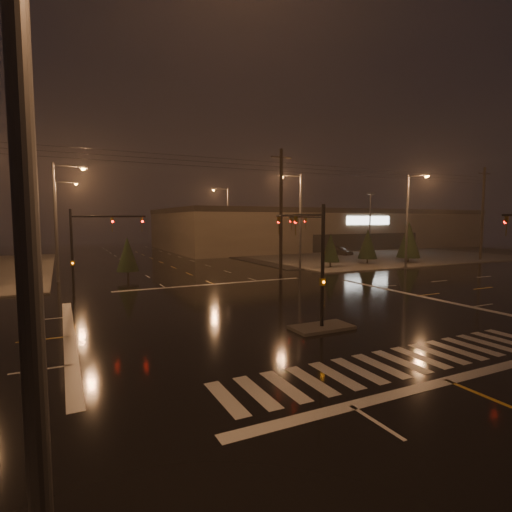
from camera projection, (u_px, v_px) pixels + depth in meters
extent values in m
plane|color=black|center=(281.00, 312.00, 22.88)|extent=(140.00, 140.00, 0.00)
cube|color=#484540|center=(352.00, 253.00, 62.88)|extent=(36.00, 36.00, 0.12)
cube|color=#484540|center=(322.00, 327.00, 19.30)|extent=(3.00, 1.60, 0.15)
cube|color=beige|center=(401.00, 361.00, 14.84)|extent=(15.00, 2.60, 0.01)
cube|color=beige|center=(447.00, 381.00, 13.05)|extent=(16.00, 0.50, 0.01)
cube|color=beige|center=(214.00, 284.00, 32.71)|extent=(16.00, 0.50, 0.01)
cube|color=black|center=(385.00, 253.00, 63.29)|extent=(50.00, 24.00, 0.08)
cube|color=brown|center=(319.00, 229.00, 79.06)|extent=(60.00, 28.00, 7.00)
cube|color=black|center=(319.00, 212.00, 78.77)|extent=(60.20, 28.20, 0.80)
cube|color=white|center=(368.00, 220.00, 66.31)|extent=(9.00, 0.20, 1.40)
cube|color=black|center=(368.00, 242.00, 66.68)|extent=(22.00, 0.15, 2.80)
cylinder|color=black|center=(323.00, 267.00, 19.03)|extent=(0.18, 0.18, 6.00)
cylinder|color=black|center=(298.00, 215.00, 20.82)|extent=(0.12, 4.50, 0.12)
imported|color=#594707|center=(279.00, 217.00, 22.63)|extent=(0.16, 0.20, 1.00)
cube|color=#594707|center=(322.00, 282.00, 19.10)|extent=(0.25, 0.18, 0.35)
cylinder|color=black|center=(323.00, 245.00, 36.61)|extent=(0.18, 0.18, 6.00)
cylinder|color=black|center=(307.00, 217.00, 34.59)|extent=(4.74, 1.82, 0.12)
imported|color=#594707|center=(291.00, 218.00, 32.97)|extent=(0.24, 0.22, 1.00)
cube|color=#594707|center=(323.00, 252.00, 36.67)|extent=(0.25, 0.18, 0.35)
cylinder|color=black|center=(72.00, 253.00, 27.37)|extent=(0.18, 0.18, 6.00)
cylinder|color=black|center=(108.00, 216.00, 27.42)|extent=(4.74, 1.82, 0.12)
imported|color=#594707|center=(142.00, 217.00, 27.66)|extent=(0.24, 0.22, 1.00)
cube|color=#594707|center=(72.00, 263.00, 27.43)|extent=(0.25, 0.18, 0.35)
imported|color=#594707|center=(506.00, 216.00, 20.24)|extent=(0.22, 0.24, 1.00)
cylinder|color=#38383A|center=(28.00, 245.00, 3.97)|extent=(0.24, 0.24, 10.00)
cylinder|color=#38383A|center=(55.00, 223.00, 33.45)|extent=(0.24, 0.24, 10.00)
cylinder|color=#38383A|center=(69.00, 166.00, 33.55)|extent=(2.40, 0.14, 0.14)
cube|color=#38383A|center=(83.00, 167.00, 34.04)|extent=(0.70, 0.30, 0.18)
sphere|color=orange|center=(83.00, 169.00, 34.05)|extent=(0.32, 0.32, 0.32)
cylinder|color=#38383A|center=(57.00, 222.00, 47.75)|extent=(0.24, 0.24, 10.00)
cylinder|color=#38383A|center=(66.00, 182.00, 47.85)|extent=(2.40, 0.14, 0.14)
cube|color=#38383A|center=(76.00, 183.00, 48.34)|extent=(0.70, 0.30, 0.18)
sphere|color=orange|center=(76.00, 184.00, 48.35)|extent=(0.32, 0.32, 0.32)
cylinder|color=#38383A|center=(300.00, 222.00, 41.78)|extent=(0.24, 0.24, 10.00)
cylinder|color=#38383A|center=(291.00, 176.00, 40.83)|extent=(2.40, 0.14, 0.14)
cube|color=#38383A|center=(282.00, 175.00, 40.35)|extent=(0.70, 0.30, 0.18)
sphere|color=orange|center=(282.00, 177.00, 40.36)|extent=(0.32, 0.32, 0.32)
cylinder|color=#38383A|center=(228.00, 222.00, 59.66)|extent=(0.24, 0.24, 10.00)
cylinder|color=#38383A|center=(220.00, 189.00, 58.70)|extent=(2.40, 0.14, 0.14)
cube|color=#38383A|center=(213.00, 189.00, 58.22)|extent=(0.70, 0.30, 0.18)
sphere|color=orange|center=(213.00, 190.00, 58.23)|extent=(0.32, 0.32, 0.32)
cylinder|color=#38383A|center=(407.00, 222.00, 42.38)|extent=(0.24, 0.24, 10.00)
cylinder|color=#38383A|center=(418.00, 176.00, 40.88)|extent=(0.14, 2.40, 0.14)
cube|color=#38383A|center=(427.00, 175.00, 39.90)|extent=(0.30, 0.70, 0.18)
sphere|color=orange|center=(427.00, 176.00, 39.91)|extent=(0.32, 0.32, 0.32)
cylinder|color=black|center=(281.00, 212.00, 38.37)|extent=(0.32, 0.32, 12.00)
cube|color=black|center=(281.00, 157.00, 37.90)|extent=(2.20, 0.12, 0.12)
cylinder|color=black|center=(482.00, 214.00, 51.57)|extent=(0.32, 0.32, 12.00)
cube|color=black|center=(485.00, 174.00, 51.10)|extent=(2.20, 0.12, 0.12)
cylinder|color=black|center=(330.00, 265.00, 43.76)|extent=(0.18, 0.18, 0.70)
cone|color=black|center=(331.00, 248.00, 43.59)|extent=(2.00, 2.00, 3.12)
cylinder|color=black|center=(367.00, 261.00, 47.35)|extent=(0.18, 0.18, 0.70)
cone|color=black|center=(368.00, 244.00, 47.16)|extent=(2.27, 2.27, 3.54)
cylinder|color=black|center=(408.00, 260.00, 48.70)|extent=(0.18, 0.18, 0.70)
cone|color=black|center=(409.00, 240.00, 48.47)|extent=(2.81, 2.81, 4.39)
cylinder|color=black|center=(128.00, 275.00, 35.63)|extent=(0.18, 0.18, 0.70)
cone|color=black|center=(127.00, 254.00, 35.46)|extent=(1.95, 1.95, 3.05)
imported|color=black|center=(340.00, 251.00, 59.31)|extent=(2.58, 4.51, 1.44)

